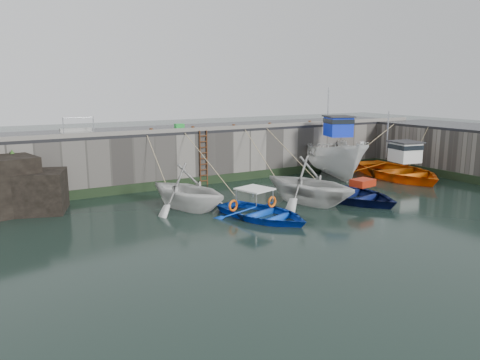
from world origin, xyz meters
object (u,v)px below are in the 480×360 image
boat_near_blacktrim (308,203)px  boat_far_white (333,156)px  boat_near_white (187,208)px  boat_near_navy (349,200)px  bollard_e (310,123)px  boat_near_blue (263,218)px  boat_far_orange (398,171)px  bollard_b (193,129)px  bollard_c (234,127)px  fish_crate (179,126)px  ladder (204,158)px  bollard_d (270,125)px  bollard_a (151,131)px

boat_near_blacktrim → boat_far_white: size_ratio=0.61×
boat_near_blacktrim → boat_near_white: bearing=142.1°
boat_near_navy → bollard_e: (3.19, 7.35, 3.30)m
boat_near_blue → boat_far_orange: 12.77m
bollard_b → bollard_c: bearing=0.0°
boat_near_blacktrim → fish_crate: 10.02m
ladder → boat_near_blue: size_ratio=0.69×
boat_near_white → bollard_c: size_ratio=16.59×
boat_near_navy → bollard_d: bearing=81.8°
bollard_e → boat_near_blue: bearing=-137.9°
boat_far_orange → boat_far_white: bearing=147.2°
boat_near_blue → bollard_b: 8.63m
boat_near_navy → boat_near_white: bearing=153.3°
boat_near_navy → boat_far_orange: (6.68, 2.78, 0.47)m
boat_near_white → boat_far_white: 12.00m
boat_near_navy → fish_crate: fish_crate is taller
boat_near_blacktrim → bollard_a: size_ratio=17.93×
boat_near_blue → bollard_a: 8.90m
boat_near_navy → boat_far_white: (3.74, 5.51, 1.24)m
boat_far_white → boat_far_orange: (2.94, -2.73, -0.77)m
bollard_b → boat_far_white: bearing=-11.5°
boat_near_white → fish_crate: (2.58, 6.87, 3.29)m
boat_near_blacktrim → boat_near_navy: bearing=-30.6°
fish_crate → bollard_b: 2.12m
ladder → bollard_e: (8.00, 0.34, 1.71)m
ladder → bollard_e: 8.19m
bollard_e → bollard_d: bearing=180.0°
boat_near_white → boat_near_blue: size_ratio=1.00×
bollard_a → bollard_c: (5.20, 0.00, 0.00)m
boat_far_orange → bollard_e: 6.41m
boat_near_blue → bollard_a: (-2.19, 7.97, 3.30)m
bollard_d → fish_crate: bearing=158.0°
boat_near_white → bollard_e: (11.02, 4.74, 3.30)m
bollard_c → bollard_e: same height
ladder → boat_near_blue: bearing=-96.1°
boat_near_blue → boat_far_orange: bearing=-0.6°
boat_near_blacktrim → bollard_d: 7.90m
boat_near_blue → bollard_c: 9.13m
bollard_a → bollard_e: bearing=0.0°
boat_far_white → bollard_d: 4.66m
bollard_b → boat_far_orange: bearing=-20.9°
boat_near_blacktrim → boat_near_navy: 2.26m
ladder → boat_far_orange: 12.30m
boat_near_navy → bollard_b: (-5.31, 7.35, 3.30)m
bollard_a → ladder: bearing=-6.4°
fish_crate → bollard_c: (2.64, -2.12, 0.01)m
boat_near_blue → ladder: bearing=67.9°
fish_crate → bollard_b: bollard_b is taller
fish_crate → bollard_e: (8.44, -2.12, 0.01)m
boat_near_navy → boat_far_orange: boat_far_orange is taller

